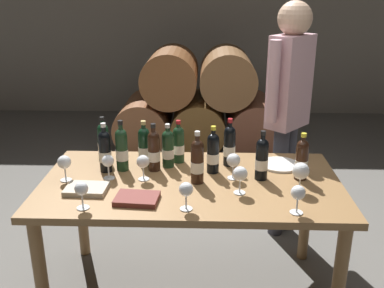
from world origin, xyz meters
The scene contains 28 objects.
cellar_back_wall centered at (0.00, 4.20, 1.40)m, with size 10.00×0.24×2.80m, color gray.
barrel_stack centered at (0.00, 2.60, 0.52)m, with size 1.86×0.90×1.15m.
dining_table centered at (0.00, 0.00, 0.67)m, with size 1.70×0.90×0.76m.
wine_bottle_0 centered at (-0.29, 0.23, 0.88)m, with size 0.07×0.07×0.28m.
wine_bottle_1 centered at (0.63, 0.05, 0.88)m, with size 0.07×0.07×0.28m.
wine_bottle_2 centered at (-0.42, 0.15, 0.89)m, with size 0.07×0.07×0.31m.
wine_bottle_3 centered at (0.13, 0.13, 0.88)m, with size 0.07×0.07×0.29m.
wine_bottle_4 centered at (0.04, -0.02, 0.89)m, with size 0.07×0.07×0.30m.
wine_bottle_5 centered at (0.40, 0.04, 0.89)m, with size 0.07×0.07×0.29m.
wine_bottle_6 centered at (-0.15, 0.21, 0.88)m, with size 0.07×0.07×0.27m.
wine_bottle_7 centered at (-0.09, 0.29, 0.88)m, with size 0.07×0.07×0.27m.
wine_bottle_8 centered at (-0.56, 0.29, 0.89)m, with size 0.07×0.07×0.29m.
wine_bottle_9 centered at (-0.51, 0.12, 0.89)m, with size 0.07×0.07×0.30m.
wine_bottle_10 centered at (-0.22, 0.15, 0.89)m, with size 0.07×0.07×0.29m.
wine_bottle_11 centered at (0.23, 0.24, 0.89)m, with size 0.07×0.07×0.30m.
wine_glass_0 centered at (-0.01, -0.34, 0.86)m, with size 0.07×0.07×0.15m.
wine_glass_1 centered at (0.53, -0.36, 0.86)m, with size 0.07×0.07×0.15m.
wine_glass_2 centered at (0.27, -0.15, 0.87)m, with size 0.08×0.08×0.15m.
wine_glass_3 centered at (-0.53, -0.34, 0.86)m, with size 0.07×0.07×0.14m.
wine_glass_4 centered at (0.24, 0.04, 0.87)m, with size 0.08×0.08×0.15m.
wine_glass_5 centered at (-0.47, 0.02, 0.86)m, with size 0.07×0.07×0.14m.
wine_glass_6 centered at (-0.71, -0.02, 0.87)m, with size 0.08×0.08×0.15m.
wine_glass_7 centered at (0.59, -0.11, 0.88)m, with size 0.09×0.09×0.16m.
wine_glass_8 centered at (-0.27, 0.01, 0.87)m, with size 0.07×0.07×0.15m.
tasting_notebook centered at (-0.27, -0.26, 0.77)m, with size 0.22×0.16×0.03m, color brown.
leather_ledger centered at (-0.56, -0.15, 0.77)m, with size 0.22×0.16×0.03m, color #B2A893.
serving_plate centered at (0.54, 0.24, 0.77)m, with size 0.24×0.24×0.01m, color white.
sommelier_presenting centered at (0.66, 0.75, 1.04)m, with size 0.35×0.39×1.72m.
Camera 1 is at (0.08, -2.28, 1.82)m, focal length 41.20 mm.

